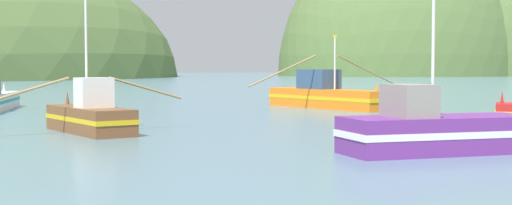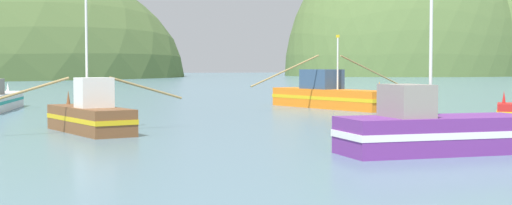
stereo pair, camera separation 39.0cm
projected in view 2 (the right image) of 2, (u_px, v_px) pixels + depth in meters
name	position (u px, v px, depth m)	size (l,w,h in m)	color
hill_far_center	(505.00, 75.00, 246.71)	(99.49, 79.59, 101.35)	#516B38
hill_mid_left	(411.00, 75.00, 229.06)	(80.39, 64.32, 90.97)	#516B38
fishing_boat_brown	(90.00, 116.00, 34.80)	(9.43, 7.03, 7.10)	brown
fishing_boat_orange	(328.00, 95.00, 54.77)	(13.57, 11.72, 5.44)	orange
fishing_boat_purple	(434.00, 131.00, 26.59)	(7.29, 2.69, 6.35)	#6B2D84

